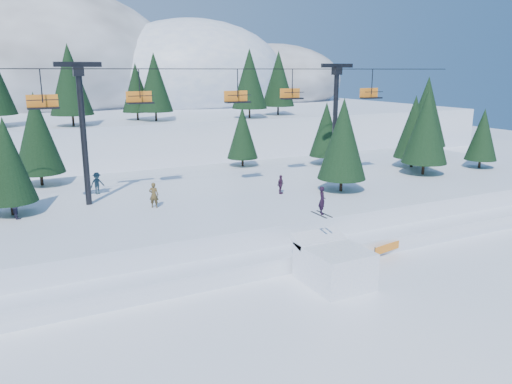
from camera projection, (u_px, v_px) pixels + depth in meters
name	position (u px, v px, depth m)	size (l,w,h in m)	color
ground	(327.00, 311.00, 26.01)	(160.00, 160.00, 0.00)	white
mid_shelf	(203.00, 206.00, 41.33)	(70.00, 22.00, 2.50)	white
berm	(258.00, 252.00, 32.82)	(70.00, 6.00, 1.10)	white
mountain_ridge	(58.00, 85.00, 85.10)	(119.00, 60.00, 26.46)	white
jump_kicker	(333.00, 263.00, 29.17)	(3.26, 4.44, 5.52)	white
chairlift	(214.00, 107.00, 39.94)	(46.00, 3.21, 10.28)	black
conifer_stand	(198.00, 136.00, 40.36)	(61.65, 17.39, 9.52)	black
distant_skiers	(165.00, 184.00, 39.64)	(31.86, 7.46, 1.87)	#2D2A45
banner_near	(388.00, 248.00, 33.67)	(2.81, 0.58, 0.90)	black
banner_far	(395.00, 239.00, 35.43)	(2.60, 1.24, 0.90)	black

